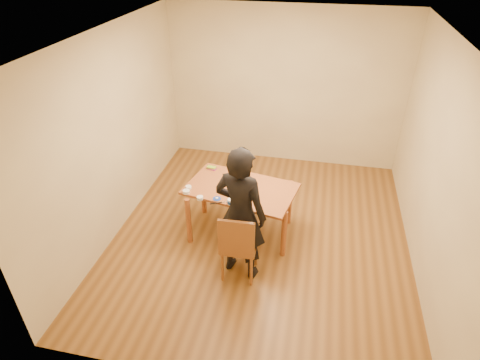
% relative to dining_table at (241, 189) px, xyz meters
% --- Properties ---
extents(room_shell, '(4.00, 4.50, 2.70)m').
position_rel_dining_table_xyz_m(room_shell, '(0.29, 0.35, 0.62)').
color(room_shell, brown).
rests_on(room_shell, ground).
extents(dining_table, '(1.55, 1.10, 0.04)m').
position_rel_dining_table_xyz_m(dining_table, '(0.00, 0.00, 0.00)').
color(dining_table, brown).
rests_on(dining_table, floor).
extents(dining_chair, '(0.42, 0.42, 0.04)m').
position_rel_dining_table_xyz_m(dining_chair, '(0.15, -0.78, -0.28)').
color(dining_chair, brown).
rests_on(dining_chair, floor).
extents(cake_plate, '(0.27, 0.27, 0.02)m').
position_rel_dining_table_xyz_m(cake_plate, '(0.05, 0.01, 0.03)').
color(cake_plate, '#B00B1B').
rests_on(cake_plate, dining_table).
extents(cake, '(0.22, 0.22, 0.07)m').
position_rel_dining_table_xyz_m(cake, '(0.05, 0.01, 0.07)').
color(cake, white).
rests_on(cake, cake_plate).
extents(frosting_dome, '(0.21, 0.21, 0.03)m').
position_rel_dining_table_xyz_m(frosting_dome, '(0.05, 0.01, 0.12)').
color(frosting_dome, white).
rests_on(frosting_dome, cake).
extents(frosting_tub, '(0.08, 0.08, 0.07)m').
position_rel_dining_table_xyz_m(frosting_tub, '(-0.04, -0.39, 0.05)').
color(frosting_tub, white).
rests_on(frosting_tub, dining_table).
extents(frosting_lid, '(0.10, 0.10, 0.01)m').
position_rel_dining_table_xyz_m(frosting_lid, '(-0.24, -0.32, 0.02)').
color(frosting_lid, '#173398').
rests_on(frosting_lid, dining_table).
extents(frosting_dollop, '(0.04, 0.04, 0.02)m').
position_rel_dining_table_xyz_m(frosting_dollop, '(-0.24, -0.32, 0.04)').
color(frosting_dollop, white).
rests_on(frosting_dollop, frosting_lid).
extents(ramekin_green, '(0.08, 0.08, 0.04)m').
position_rel_dining_table_xyz_m(ramekin_green, '(-0.45, -0.37, 0.04)').
color(ramekin_green, white).
rests_on(ramekin_green, dining_table).
extents(ramekin_yellow, '(0.08, 0.08, 0.04)m').
position_rel_dining_table_xyz_m(ramekin_yellow, '(-0.67, -0.16, 0.04)').
color(ramekin_yellow, white).
rests_on(ramekin_yellow, dining_table).
extents(ramekin_multi, '(0.09, 0.09, 0.04)m').
position_rel_dining_table_xyz_m(ramekin_multi, '(-0.67, -0.27, 0.04)').
color(ramekin_multi, white).
rests_on(ramekin_multi, dining_table).
extents(candy_box_pink, '(0.14, 0.09, 0.02)m').
position_rel_dining_table_xyz_m(candy_box_pink, '(-0.50, 0.38, 0.03)').
color(candy_box_pink, '#D43277').
rests_on(candy_box_pink, dining_table).
extents(candy_box_green, '(0.13, 0.08, 0.02)m').
position_rel_dining_table_xyz_m(candy_box_green, '(-0.51, 0.39, 0.05)').
color(candy_box_green, green).
rests_on(candy_box_green, candy_box_pink).
extents(spatula, '(0.15, 0.08, 0.01)m').
position_rel_dining_table_xyz_m(spatula, '(-0.23, -0.41, 0.02)').
color(spatula, black).
rests_on(spatula, dining_table).
extents(person, '(0.72, 0.56, 1.74)m').
position_rel_dining_table_xyz_m(person, '(0.15, -0.73, 0.14)').
color(person, black).
rests_on(person, floor).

